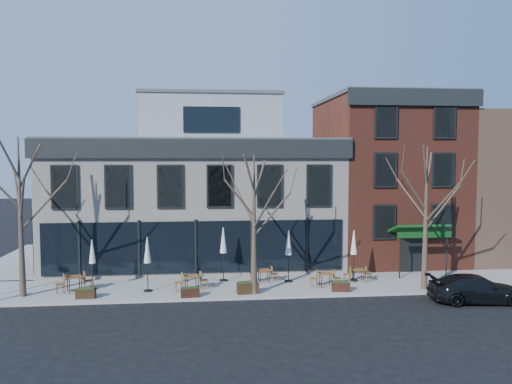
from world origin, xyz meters
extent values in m
plane|color=black|center=(0.00, 0.00, 0.00)|extent=(120.00, 120.00, 0.00)
cube|color=gray|center=(3.25, -2.15, 0.07)|extent=(33.50, 4.70, 0.15)
cube|color=gray|center=(-11.25, 6.00, 0.07)|extent=(4.50, 12.00, 0.15)
cube|color=silver|center=(0.00, 5.00, 4.00)|extent=(18.00, 10.00, 8.00)
cube|color=#47474C|center=(0.00, 5.00, 8.05)|extent=(18.30, 10.30, 0.30)
cube|color=black|center=(0.00, -0.12, 7.55)|extent=(18.30, 0.25, 1.10)
cube|color=black|center=(-9.12, 5.00, 7.55)|extent=(0.25, 10.30, 1.10)
cube|color=black|center=(0.00, -0.06, 1.90)|extent=(17.20, 0.12, 3.00)
cube|color=black|center=(-9.06, 4.00, 1.90)|extent=(0.12, 7.50, 3.00)
cube|color=gray|center=(1.00, 6.00, 9.60)|extent=(9.00, 6.50, 3.00)
cube|color=maroon|center=(13.00, 5.00, 5.50)|extent=(8.00, 10.00, 11.00)
cube|color=#47474C|center=(13.00, 5.00, 11.05)|extent=(8.20, 10.20, 0.25)
cube|color=black|center=(13.00, -0.12, 10.60)|extent=(8.20, 0.25, 1.00)
cube|color=#0C3812|center=(13.00, -0.85, 2.90)|extent=(3.20, 1.66, 0.67)
cube|color=black|center=(13.00, -0.05, 1.25)|extent=(1.40, 0.10, 2.50)
cube|color=#8C664C|center=(23.00, 6.00, 5.00)|extent=(12.00, 12.00, 10.00)
cone|color=#382B21|center=(-8.50, -3.20, 4.11)|extent=(0.34, 0.34, 7.92)
cylinder|color=#382B21|center=(-7.43, -3.01, 4.68)|extent=(2.23, 0.50, 2.48)
cylinder|color=#382B21|center=(-8.95, -2.23, 5.14)|extent=(1.03, 2.05, 2.14)
cylinder|color=#382B21|center=(-8.05, -4.16, 5.05)|extent=(1.03, 2.04, 2.28)
cone|color=#382B21|center=(3.00, -3.90, 3.67)|extent=(0.34, 0.34, 7.04)
cylinder|color=#382B21|center=(3.95, -3.73, 4.18)|extent=(2.00, 0.46, 2.21)
cylinder|color=#382B21|center=(2.60, -3.04, 4.59)|extent=(0.93, 1.84, 1.91)
cylinder|color=#382B21|center=(2.25, -4.17, 5.04)|extent=(1.61, 0.68, 1.97)
cylinder|color=#382B21|center=(3.40, -4.76, 4.51)|extent=(0.93, 1.83, 2.03)
cone|color=#382B21|center=(12.00, -3.90, 3.89)|extent=(0.34, 0.34, 7.48)
cylinder|color=#382B21|center=(13.01, -3.72, 4.43)|extent=(2.12, 0.48, 2.35)
cylinder|color=#382B21|center=(11.57, -2.99, 4.86)|extent=(0.98, 1.94, 2.03)
cylinder|color=#382B21|center=(11.20, -4.19, 5.35)|extent=(1.71, 0.71, 2.09)
cylinder|color=#382B21|center=(12.42, -4.81, 4.78)|extent=(0.98, 1.94, 2.16)
imported|color=black|center=(13.69, -6.03, 0.67)|extent=(4.76, 2.29, 1.34)
cube|color=brown|center=(-6.16, -2.59, 0.93)|extent=(0.98, 0.98, 0.04)
cylinder|color=black|center=(-6.31, -2.98, 0.53)|extent=(0.04, 0.04, 0.77)
cylinder|color=black|center=(-5.77, -2.74, 0.53)|extent=(0.04, 0.04, 0.77)
cylinder|color=black|center=(-6.56, -2.44, 0.53)|extent=(0.04, 0.04, 0.77)
cylinder|color=black|center=(-6.01, -2.20, 0.53)|extent=(0.04, 0.04, 0.77)
cube|color=brown|center=(-0.17, -2.91, 0.90)|extent=(0.86, 0.86, 0.04)
cylinder|color=black|center=(-0.38, -3.26, 0.52)|extent=(0.04, 0.04, 0.74)
cylinder|color=black|center=(0.18, -3.13, 0.52)|extent=(0.04, 0.04, 0.74)
cylinder|color=black|center=(-0.51, -2.70, 0.52)|extent=(0.04, 0.04, 0.74)
cylinder|color=black|center=(0.04, -2.57, 0.52)|extent=(0.04, 0.04, 0.74)
cube|color=brown|center=(3.78, -1.61, 0.82)|extent=(0.70, 0.70, 0.04)
cylinder|color=black|center=(3.55, -1.89, 0.48)|extent=(0.04, 0.04, 0.66)
cylinder|color=black|center=(4.06, -1.85, 0.48)|extent=(0.04, 0.04, 0.66)
cylinder|color=black|center=(3.50, -1.38, 0.48)|extent=(0.04, 0.04, 0.66)
cylinder|color=black|center=(4.02, -1.33, 0.48)|extent=(0.04, 0.04, 0.66)
cube|color=brown|center=(6.96, -2.92, 0.86)|extent=(0.71, 0.71, 0.04)
cylinder|color=black|center=(6.67, -3.18, 0.50)|extent=(0.04, 0.04, 0.70)
cylinder|color=black|center=(7.22, -3.21, 0.50)|extent=(0.04, 0.04, 0.70)
cylinder|color=black|center=(6.70, -2.64, 0.50)|extent=(0.04, 0.04, 0.70)
cylinder|color=black|center=(7.24, -2.66, 0.50)|extent=(0.04, 0.04, 0.70)
cube|color=brown|center=(9.00, -2.05, 0.82)|extent=(0.69, 0.69, 0.04)
cylinder|color=black|center=(8.72, -2.28, 0.48)|extent=(0.04, 0.04, 0.66)
cylinder|color=black|center=(9.24, -2.32, 0.48)|extent=(0.04, 0.04, 0.66)
cylinder|color=black|center=(8.76, -1.77, 0.48)|extent=(0.04, 0.04, 0.66)
cylinder|color=black|center=(9.28, -1.81, 0.48)|extent=(0.04, 0.04, 0.66)
cylinder|color=black|center=(-5.32, -2.21, 0.18)|extent=(0.42, 0.42, 0.06)
cylinder|color=black|center=(-5.32, -2.21, 1.20)|extent=(0.05, 0.05, 2.11)
cone|color=silver|center=(-5.32, -2.21, 2.16)|extent=(0.34, 0.34, 1.24)
cylinder|color=black|center=(-2.41, -2.91, 0.18)|extent=(0.45, 0.45, 0.06)
cylinder|color=black|center=(-2.41, -2.91, 1.28)|extent=(0.05, 0.05, 2.27)
cone|color=beige|center=(-2.41, -2.91, 2.31)|extent=(0.37, 0.37, 1.34)
cylinder|color=black|center=(1.56, -1.12, 0.18)|extent=(0.48, 0.48, 0.07)
cylinder|color=black|center=(1.56, -1.12, 1.36)|extent=(0.05, 0.05, 2.41)
cone|color=silver|center=(1.56, -1.12, 2.45)|extent=(0.39, 0.39, 1.42)
cylinder|color=black|center=(5.14, -1.70, 0.18)|extent=(0.46, 0.46, 0.06)
cylinder|color=black|center=(5.14, -1.70, 1.30)|extent=(0.05, 0.05, 2.31)
cone|color=silver|center=(5.14, -1.70, 2.35)|extent=(0.38, 0.38, 1.36)
cylinder|color=black|center=(8.80, -1.84, 0.18)|extent=(0.46, 0.46, 0.06)
cylinder|color=black|center=(8.80, -1.84, 1.29)|extent=(0.05, 0.05, 2.28)
cone|color=silver|center=(8.80, -1.84, 2.33)|extent=(0.37, 0.37, 1.35)
cube|color=black|center=(-5.30, -3.88, 0.38)|extent=(0.94, 0.39, 0.47)
cube|color=#1E3314|center=(-5.30, -3.88, 0.63)|extent=(0.84, 0.31, 0.07)
cube|color=black|center=(-0.21, -4.20, 0.38)|extent=(0.94, 0.46, 0.45)
cube|color=#1E3314|center=(-0.21, -4.20, 0.62)|extent=(0.84, 0.38, 0.07)
cube|color=#2F1F0F|center=(2.68, -3.84, 0.42)|extent=(1.14, 0.56, 0.55)
cube|color=#1E3314|center=(2.68, -3.84, 0.72)|extent=(1.02, 0.46, 0.09)
cube|color=black|center=(7.50, -3.92, 0.38)|extent=(0.97, 0.53, 0.46)
cube|color=#1E3314|center=(7.50, -3.92, 0.63)|extent=(0.87, 0.44, 0.07)
camera|label=1|loc=(0.54, -28.66, 7.08)|focal=35.00mm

